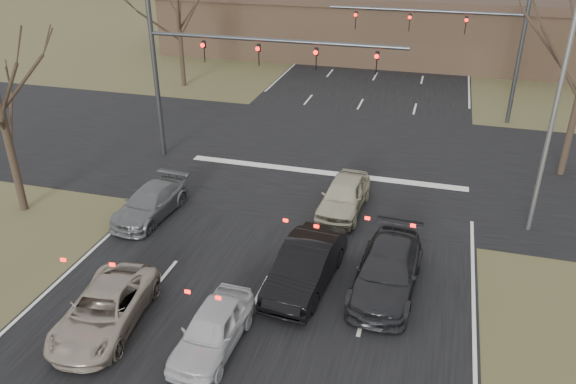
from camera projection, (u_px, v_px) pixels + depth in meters
The scene contains 14 objects.
ground at pixel (225, 359), 15.97m from camera, with size 360.00×360.00×0.00m, color #4E4E29.
road_main at pixel (408, 14), 67.45m from camera, with size 14.00×300.00×0.02m, color black.
road_cross at pixel (332, 157), 28.83m from camera, with size 200.00×14.00×0.02m, color black.
building at pixel (413, 25), 46.89m from camera, with size 42.40×10.40×5.30m.
mast_arm_near at pixel (217, 61), 26.09m from camera, with size 12.12×0.24×8.00m.
mast_arm_far at pixel (470, 34), 31.94m from camera, with size 11.12×0.24×8.00m.
streetlight_right_near at pixel (553, 93), 19.89m from camera, with size 2.34×0.25×10.00m.
streetlight_right_far at pixel (524, 15), 34.35m from camera, with size 2.34×0.25×10.00m.
car_silver_suv at pixel (104, 309), 16.94m from camera, with size 2.07×4.49×1.25m, color #A69786.
car_white_sedan at pixel (213, 329), 16.13m from camera, with size 1.50×3.74×1.27m, color #BBBBBD.
car_black_hatch at pixel (306, 266), 18.77m from camera, with size 1.62×4.65×1.53m, color black.
car_charcoal_sedan at pixel (387, 271), 18.59m from camera, with size 2.00×4.93×1.43m, color black.
car_grey_ahead at pixel (150, 203), 23.10m from camera, with size 1.71×4.20×1.22m, color slate.
car_silver_ahead at pixel (344, 196), 23.45m from camera, with size 1.68×4.18×1.42m, color beige.
Camera 1 is at (5.01, -11.15, 11.47)m, focal length 35.00 mm.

